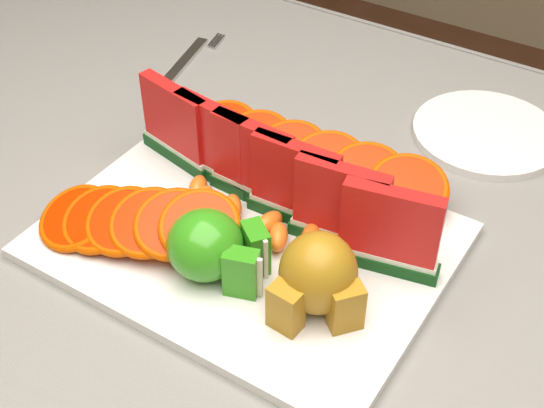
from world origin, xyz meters
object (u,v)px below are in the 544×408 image
(apple_cluster, at_px, (213,247))
(fork, at_px, (183,65))
(side_plate, at_px, (486,133))
(platter, at_px, (247,240))
(pear_cluster, at_px, (318,277))

(apple_cluster, distance_m, fork, 0.42)
(fork, bearing_deg, side_plate, 9.29)
(platter, height_order, pear_cluster, pear_cluster)
(fork, bearing_deg, pear_cluster, -37.31)
(pear_cluster, bearing_deg, side_plate, 84.64)
(platter, xyz_separation_m, apple_cluster, (0.00, -0.06, 0.04))
(platter, xyz_separation_m, pear_cluster, (0.11, -0.04, 0.04))
(apple_cluster, xyz_separation_m, fork, (-0.28, 0.31, -0.04))
(platter, distance_m, fork, 0.37)
(fork, bearing_deg, apple_cluster, -48.03)
(apple_cluster, distance_m, pear_cluster, 0.11)
(pear_cluster, bearing_deg, fork, 142.69)
(platter, xyz_separation_m, fork, (-0.28, 0.25, -0.00))
(platter, height_order, fork, platter)
(platter, distance_m, side_plate, 0.35)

